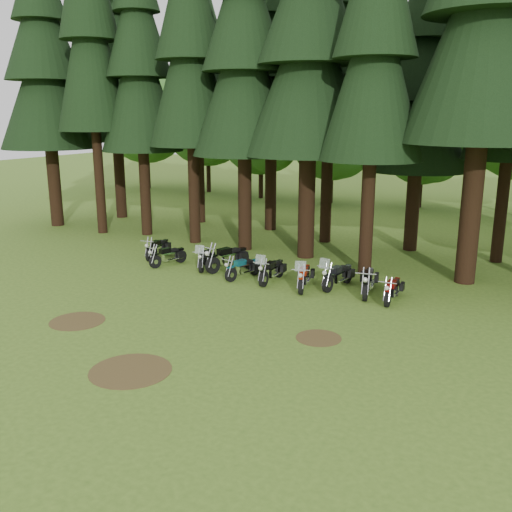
{
  "coord_description": "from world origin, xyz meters",
  "views": [
    {
      "loc": [
        10.64,
        -14.57,
        6.69
      ],
      "look_at": [
        -0.16,
        5.0,
        1.0
      ],
      "focal_mm": 40.0,
      "sensor_mm": 36.0,
      "label": 1
    }
  ],
  "objects_px": {
    "motorcycle_7": "(338,276)",
    "motorcycle_8": "(368,282)",
    "motorcycle_9": "(392,290)",
    "motorcycle_2": "(205,259)",
    "motorcycle_3": "(228,258)",
    "motorcycle_4": "(243,269)",
    "motorcycle_6": "(304,277)",
    "motorcycle_5": "(272,271)",
    "motorcycle_0": "(158,249)",
    "motorcycle_1": "(168,256)"
  },
  "relations": [
    {
      "from": "motorcycle_4",
      "to": "motorcycle_8",
      "type": "bearing_deg",
      "value": 19.28
    },
    {
      "from": "motorcycle_5",
      "to": "motorcycle_1",
      "type": "bearing_deg",
      "value": 177.44
    },
    {
      "from": "motorcycle_0",
      "to": "motorcycle_4",
      "type": "bearing_deg",
      "value": -20.1
    },
    {
      "from": "motorcycle_7",
      "to": "motorcycle_3",
      "type": "bearing_deg",
      "value": -173.02
    },
    {
      "from": "motorcycle_3",
      "to": "motorcycle_9",
      "type": "xyz_separation_m",
      "value": [
        7.43,
        -0.73,
        -0.09
      ]
    },
    {
      "from": "motorcycle_2",
      "to": "motorcycle_8",
      "type": "bearing_deg",
      "value": -20.89
    },
    {
      "from": "motorcycle_0",
      "to": "motorcycle_2",
      "type": "xyz_separation_m",
      "value": [
        3.01,
        -0.52,
        -0.01
      ]
    },
    {
      "from": "motorcycle_4",
      "to": "motorcycle_9",
      "type": "xyz_separation_m",
      "value": [
        6.2,
        0.07,
        0.01
      ]
    },
    {
      "from": "motorcycle_6",
      "to": "motorcycle_1",
      "type": "bearing_deg",
      "value": 161.87
    },
    {
      "from": "motorcycle_5",
      "to": "motorcycle_9",
      "type": "distance_m",
      "value": 4.93
    },
    {
      "from": "motorcycle_7",
      "to": "motorcycle_9",
      "type": "xyz_separation_m",
      "value": [
        2.32,
        -0.58,
        -0.05
      ]
    },
    {
      "from": "motorcycle_0",
      "to": "motorcycle_2",
      "type": "height_order",
      "value": "motorcycle_2"
    },
    {
      "from": "motorcycle_2",
      "to": "motorcycle_3",
      "type": "bearing_deg",
      "value": -2.46
    },
    {
      "from": "motorcycle_2",
      "to": "motorcycle_7",
      "type": "height_order",
      "value": "motorcycle_7"
    },
    {
      "from": "motorcycle_5",
      "to": "motorcycle_3",
      "type": "bearing_deg",
      "value": 162.21
    },
    {
      "from": "motorcycle_6",
      "to": "motorcycle_9",
      "type": "distance_m",
      "value": 3.41
    },
    {
      "from": "motorcycle_0",
      "to": "motorcycle_6",
      "type": "height_order",
      "value": "motorcycle_6"
    },
    {
      "from": "motorcycle_5",
      "to": "motorcycle_9",
      "type": "bearing_deg",
      "value": -2.19
    },
    {
      "from": "motorcycle_0",
      "to": "motorcycle_2",
      "type": "relative_size",
      "value": 1.05
    },
    {
      "from": "motorcycle_0",
      "to": "motorcycle_8",
      "type": "height_order",
      "value": "motorcycle_8"
    },
    {
      "from": "motorcycle_1",
      "to": "motorcycle_0",
      "type": "bearing_deg",
      "value": 162.66
    },
    {
      "from": "motorcycle_3",
      "to": "motorcycle_4",
      "type": "height_order",
      "value": "motorcycle_3"
    },
    {
      "from": "motorcycle_0",
      "to": "motorcycle_6",
      "type": "xyz_separation_m",
      "value": [
        8.0,
        -1.12,
        0.03
      ]
    },
    {
      "from": "motorcycle_3",
      "to": "motorcycle_8",
      "type": "distance_m",
      "value": 6.41
    },
    {
      "from": "motorcycle_0",
      "to": "motorcycle_9",
      "type": "bearing_deg",
      "value": -13.82
    },
    {
      "from": "motorcycle_2",
      "to": "motorcycle_5",
      "type": "bearing_deg",
      "value": -26.81
    },
    {
      "from": "motorcycle_8",
      "to": "motorcycle_4",
      "type": "bearing_deg",
      "value": 172.06
    },
    {
      "from": "motorcycle_0",
      "to": "motorcycle_3",
      "type": "height_order",
      "value": "motorcycle_3"
    },
    {
      "from": "motorcycle_6",
      "to": "motorcycle_7",
      "type": "relative_size",
      "value": 0.98
    },
    {
      "from": "motorcycle_1",
      "to": "motorcycle_4",
      "type": "relative_size",
      "value": 1.0
    },
    {
      "from": "motorcycle_2",
      "to": "motorcycle_7",
      "type": "xyz_separation_m",
      "value": [
        6.08,
        0.16,
        0.04
      ]
    },
    {
      "from": "motorcycle_7",
      "to": "motorcycle_8",
      "type": "height_order",
      "value": "motorcycle_7"
    },
    {
      "from": "motorcycle_3",
      "to": "motorcycle_9",
      "type": "distance_m",
      "value": 7.46
    },
    {
      "from": "motorcycle_3",
      "to": "motorcycle_2",
      "type": "bearing_deg",
      "value": -146.16
    },
    {
      "from": "motorcycle_3",
      "to": "motorcycle_5",
      "type": "xyz_separation_m",
      "value": [
        2.5,
        -0.71,
        -0.05
      ]
    },
    {
      "from": "motorcycle_9",
      "to": "motorcycle_5",
      "type": "bearing_deg",
      "value": 176.74
    },
    {
      "from": "motorcycle_2",
      "to": "motorcycle_4",
      "type": "distance_m",
      "value": 2.25
    },
    {
      "from": "motorcycle_1",
      "to": "motorcycle_6",
      "type": "relative_size",
      "value": 0.89
    },
    {
      "from": "motorcycle_3",
      "to": "motorcycle_4",
      "type": "xyz_separation_m",
      "value": [
        1.23,
        -0.8,
        -0.1
      ]
    },
    {
      "from": "motorcycle_4",
      "to": "motorcycle_5",
      "type": "bearing_deg",
      "value": 18.94
    },
    {
      "from": "motorcycle_9",
      "to": "motorcycle_2",
      "type": "bearing_deg",
      "value": 174.14
    },
    {
      "from": "motorcycle_0",
      "to": "motorcycle_7",
      "type": "bearing_deg",
      "value": -11.4
    },
    {
      "from": "motorcycle_1",
      "to": "motorcycle_8",
      "type": "xyz_separation_m",
      "value": [
        9.11,
        0.26,
        0.07
      ]
    },
    {
      "from": "motorcycle_9",
      "to": "motorcycle_3",
      "type": "bearing_deg",
      "value": 171.37
    },
    {
      "from": "motorcycle_0",
      "to": "motorcycle_5",
      "type": "bearing_deg",
      "value": -17.17
    },
    {
      "from": "motorcycle_9",
      "to": "motorcycle_7",
      "type": "bearing_deg",
      "value": 163.03
    },
    {
      "from": "motorcycle_3",
      "to": "motorcycle_4",
      "type": "bearing_deg",
      "value": -17.16
    },
    {
      "from": "motorcycle_1",
      "to": "motorcycle_3",
      "type": "bearing_deg",
      "value": 30.4
    },
    {
      "from": "motorcycle_3",
      "to": "motorcycle_4",
      "type": "distance_m",
      "value": 1.47
    },
    {
      "from": "motorcycle_7",
      "to": "motorcycle_8",
      "type": "distance_m",
      "value": 1.31
    }
  ]
}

